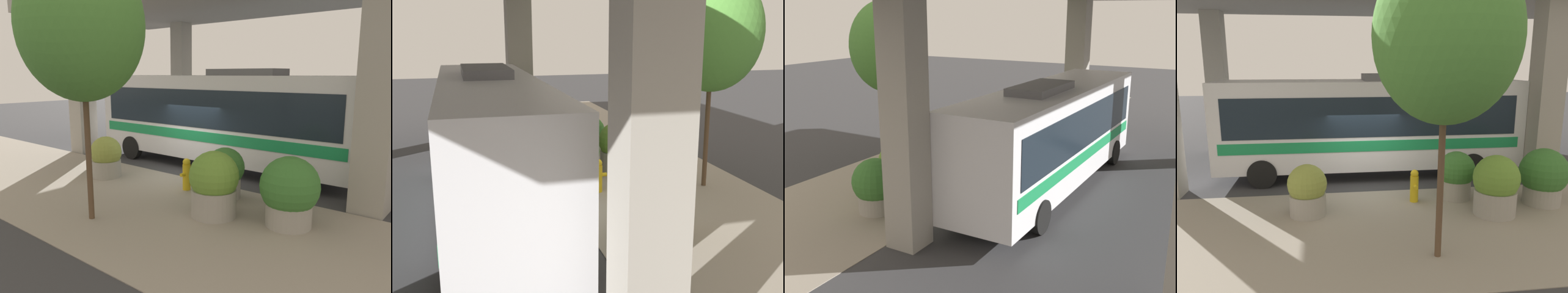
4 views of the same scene
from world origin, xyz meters
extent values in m
plane|color=#38383A|center=(0.00, 0.00, 0.00)|extent=(80.00, 80.00, 0.00)
cube|color=gray|center=(-3.00, 0.00, 0.01)|extent=(6.00, 40.00, 0.02)
cube|color=#9E998E|center=(0.50, -6.42, 3.30)|extent=(0.90, 0.90, 6.60)
cube|color=#9E998E|center=(0.50, 6.42, 3.30)|extent=(0.90, 0.90, 6.60)
cube|color=silver|center=(2.08, -0.39, 2.03)|extent=(2.49, 11.13, 3.15)
cube|color=#19232D|center=(2.08, -0.39, 2.40)|extent=(2.53, 10.24, 1.39)
cube|color=#198C4C|center=(2.08, -0.39, 1.40)|extent=(2.53, 10.58, 0.38)
cube|color=slate|center=(2.08, -1.50, 3.72)|extent=(1.25, 2.78, 0.24)
cylinder|color=black|center=(0.92, 3.51, 0.50)|extent=(0.28, 1.00, 1.00)
cylinder|color=black|center=(3.25, 3.51, 0.50)|extent=(0.28, 1.00, 1.00)
cylinder|color=black|center=(0.92, -4.01, 0.50)|extent=(0.28, 1.00, 1.00)
cylinder|color=black|center=(3.25, -4.01, 0.50)|extent=(0.28, 1.00, 1.00)
cylinder|color=gold|center=(-1.10, -1.35, 0.42)|extent=(0.26, 0.26, 0.84)
sphere|color=gold|center=(-1.10, -1.35, 0.92)|extent=(0.24, 0.24, 0.24)
cylinder|color=gold|center=(-1.29, -1.35, 0.55)|extent=(0.15, 0.12, 0.12)
cylinder|color=gold|center=(-0.91, -1.35, 0.55)|extent=(0.15, 0.12, 0.12)
cylinder|color=#9E998E|center=(-2.39, -3.37, 0.37)|extent=(1.17, 1.17, 0.74)
sphere|color=olive|center=(-2.39, -3.37, 1.09)|extent=(1.29, 1.29, 1.29)
sphere|color=#BF334C|center=(-2.25, -3.49, 0.90)|extent=(0.41, 0.41, 0.41)
cylinder|color=#9E998E|center=(-1.74, 1.88, 0.32)|extent=(1.03, 1.03, 0.63)
sphere|color=olive|center=(-1.74, 1.88, 0.93)|extent=(1.10, 1.10, 1.10)
sphere|color=#993F8C|center=(-1.61, 1.78, 0.77)|extent=(0.36, 0.36, 0.36)
cylinder|color=#9E998E|center=(-1.78, -5.17, 0.31)|extent=(1.11, 1.11, 0.62)
sphere|color=#38722D|center=(-1.78, -5.17, 1.02)|extent=(1.44, 1.44, 1.44)
sphere|color=#BF334C|center=(-1.64, -5.28, 0.78)|extent=(0.39, 0.39, 0.39)
cylinder|color=#9E998E|center=(-0.97, -2.73, 0.32)|extent=(0.94, 0.94, 0.63)
sphere|color=#38722D|center=(-0.97, -2.73, 0.95)|extent=(1.16, 1.16, 1.16)
sphere|color=orange|center=(-0.85, -2.82, 0.76)|extent=(0.33, 0.33, 0.33)
cylinder|color=brown|center=(-4.51, -1.07, 1.94)|extent=(0.14, 0.14, 3.88)
ellipsoid|color=#4C8C38|center=(-4.51, -1.07, 4.77)|extent=(2.96, 2.96, 3.56)
camera|label=1|loc=(-9.99, -8.97, 3.66)|focal=35.00mm
camera|label=2|loc=(2.96, 12.23, 4.83)|focal=45.00mm
camera|label=3|loc=(8.20, -15.89, 6.11)|focal=45.00mm
camera|label=4|loc=(-12.04, 1.40, 4.25)|focal=35.00mm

